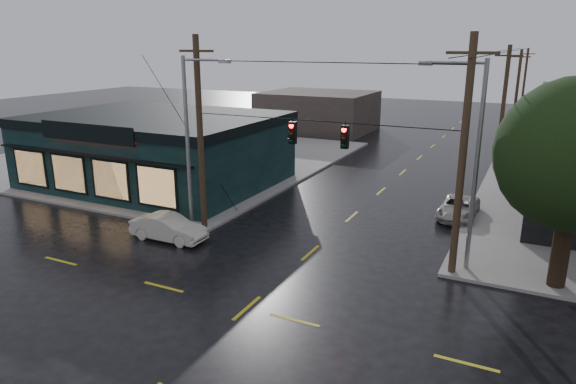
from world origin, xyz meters
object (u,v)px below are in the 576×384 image
at_px(corner_tree, 576,156).
at_px(sedan_cream, 168,228).
at_px(utility_pole_ne, 451,274).
at_px(suv_silver, 459,208).
at_px(utility_pole_nw, 205,229).

distance_m(corner_tree, sedan_cream, 18.60).
bearing_deg(corner_tree, sedan_cream, -171.49).
xyz_separation_m(utility_pole_ne, suv_silver, (-0.94, 8.08, 0.59)).
xyz_separation_m(utility_pole_ne, sedan_cream, (-13.70, -2.14, 0.66)).
bearing_deg(suv_silver, utility_pole_nw, -145.38).
relative_size(utility_pole_nw, utility_pole_ne, 1.00).
bearing_deg(sedan_cream, utility_pole_nw, -19.01).
relative_size(utility_pole_ne, sedan_cream, 2.52).
xyz_separation_m(utility_pole_nw, suv_silver, (12.06, 8.08, 0.59)).
relative_size(utility_pole_ne, suv_silver, 2.38).
bearing_deg(corner_tree, utility_pole_ne, -172.75).
distance_m(corner_tree, utility_pole_ne, 6.90).
xyz_separation_m(utility_pole_nw, utility_pole_ne, (13.00, 0.00, 0.00)).
distance_m(utility_pole_nw, sedan_cream, 2.35).
xyz_separation_m(utility_pole_nw, sedan_cream, (-0.70, -2.14, 0.66)).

